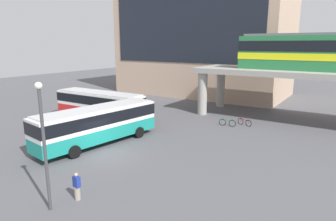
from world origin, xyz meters
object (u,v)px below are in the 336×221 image
bicycle_red (245,122)px  bicycle_green (227,123)px  station_building (203,32)px  pedestrian_waiting_near_stop (77,187)px  bus_secondary (99,103)px  bus_main (98,122)px

bicycle_red → bicycle_green: bearing=-139.5°
station_building → pedestrian_waiting_near_stop: (10.72, -36.30, -9.69)m
station_building → bus_secondary: bearing=-92.3°
bus_secondary → pedestrian_waiting_near_stop: (11.67, -12.94, -1.26)m
station_building → bus_secondary: (-0.94, -23.36, -8.43)m
station_building → bicycle_red: size_ratio=16.22×
bicycle_red → pedestrian_waiting_near_stop: 19.90m
station_building → bus_main: size_ratio=2.44×
station_building → bicycle_green: size_ratio=15.42×
bicycle_red → bicycle_green: (-1.42, -1.22, 0.00)m
bus_main → bicycle_green: size_ratio=6.32×
station_building → pedestrian_waiting_near_stop: 39.07m
bicycle_green → bus_main: bearing=-121.5°
pedestrian_waiting_near_stop → bicycle_red: bearing=82.3°
bus_secondary → pedestrian_waiting_near_stop: size_ratio=7.07×
station_building → bicycle_green: station_building is taller
station_building → bicycle_red: 23.55m
bus_main → pedestrian_waiting_near_stop: bus_main is taller
bus_secondary → station_building: bearing=87.7°
pedestrian_waiting_near_stop → bus_secondary: bearing=132.0°
bicycle_green → pedestrian_waiting_near_stop: bearing=-93.8°
station_building → bicycle_red: station_building is taller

